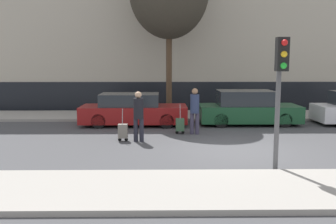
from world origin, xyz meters
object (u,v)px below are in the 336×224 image
parked_car_0 (133,110)px  traffic_light (280,77)px  pedestrian_left (138,113)px  pedestrian_right (195,108)px  trolley_left (123,131)px  parked_car_1 (248,109)px  trolley_right (180,125)px

parked_car_0 → traffic_light: (4.11, -6.95, 1.73)m
parked_car_0 → traffic_light: size_ratio=1.36×
pedestrian_left → pedestrian_right: pedestrian_right is taller
trolley_left → traffic_light: 5.95m
pedestrian_left → trolley_left: (-0.55, 0.06, -0.63)m
pedestrian_right → trolley_left: bearing=-148.2°
parked_car_0 → trolley_left: (-0.09, -3.26, -0.29)m
parked_car_1 → pedestrian_left: pedestrian_left is taller
pedestrian_right → trolley_right: pedestrian_right is taller
pedestrian_left → trolley_left: pedestrian_left is taller
parked_car_0 → pedestrian_left: size_ratio=2.61×
parked_car_0 → traffic_light: traffic_light is taller
pedestrian_left → trolley_right: (1.48, 1.34, -0.63)m
parked_car_0 → trolley_left: size_ratio=3.96×
parked_car_1 → pedestrian_left: (-4.53, -3.46, 0.30)m
pedestrian_left → traffic_light: (3.66, -3.63, 1.39)m
traffic_light → pedestrian_left: bearing=135.2°
parked_car_0 → pedestrian_left: bearing=-82.2°
parked_car_0 → parked_car_1: (4.98, 0.14, 0.04)m
pedestrian_left → pedestrian_right: 2.40m
pedestrian_left → traffic_light: size_ratio=0.52×
parked_car_1 → traffic_light: traffic_light is taller
trolley_left → trolley_right: size_ratio=1.01×
trolley_left → traffic_light: bearing=-41.2°
parked_car_1 → trolley_left: bearing=-146.2°
parked_car_1 → pedestrian_left: bearing=-142.6°
parked_car_1 → pedestrian_right: size_ratio=2.47×
parked_car_0 → trolley_left: bearing=-91.7°
pedestrian_left → trolley_left: 0.83m
parked_car_0 → pedestrian_right: pedestrian_right is taller
pedestrian_left → trolley_left: size_ratio=1.52×
trolley_left → pedestrian_right: 2.92m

